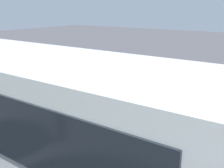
{
  "coord_description": "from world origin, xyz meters",
  "views": [
    {
      "loc": [
        -5.33,
        9.0,
        4.17
      ],
      "look_at": [
        1.2,
        -0.04,
        1.1
      ],
      "focal_mm": 45.53,
      "sensor_mm": 36.0,
      "label": 1
    }
  ],
  "objects_px": {
    "parked_motorcycle_silver": "(28,114)",
    "stunt_motorcycle": "(109,66)",
    "spectator_left": "(109,109)",
    "spectator_centre": "(86,105)",
    "traffic_cone": "(121,86)",
    "spectator_right": "(55,100)",
    "spectator_far_left": "(132,121)",
    "tour_bus": "(12,120)"
  },
  "relations": [
    {
      "from": "tour_bus",
      "to": "spectator_far_left",
      "type": "xyz_separation_m",
      "value": [
        -1.51,
        -2.75,
        -0.59
      ]
    },
    {
      "from": "tour_bus",
      "to": "traffic_cone",
      "type": "bearing_deg",
      "value": -73.97
    },
    {
      "from": "parked_motorcycle_silver",
      "to": "traffic_cone",
      "type": "relative_size",
      "value": 3.24
    },
    {
      "from": "tour_bus",
      "to": "stunt_motorcycle",
      "type": "bearing_deg",
      "value": -66.84
    },
    {
      "from": "spectator_left",
      "to": "spectator_right",
      "type": "height_order",
      "value": "spectator_right"
    },
    {
      "from": "spectator_centre",
      "to": "spectator_far_left",
      "type": "bearing_deg",
      "value": 171.79
    },
    {
      "from": "tour_bus",
      "to": "spectator_centre",
      "type": "bearing_deg",
      "value": -82.19
    },
    {
      "from": "spectator_left",
      "to": "tour_bus",
      "type": "bearing_deg",
      "value": 81.4
    },
    {
      "from": "spectator_centre",
      "to": "spectator_right",
      "type": "bearing_deg",
      "value": 14.05
    },
    {
      "from": "tour_bus",
      "to": "spectator_right",
      "type": "height_order",
      "value": "tour_bus"
    },
    {
      "from": "spectator_left",
      "to": "parked_motorcycle_silver",
      "type": "height_order",
      "value": "spectator_left"
    },
    {
      "from": "spectator_right",
      "to": "stunt_motorcycle",
      "type": "bearing_deg",
      "value": -70.16
    },
    {
      "from": "spectator_left",
      "to": "traffic_cone",
      "type": "height_order",
      "value": "spectator_left"
    },
    {
      "from": "spectator_right",
      "to": "stunt_motorcycle",
      "type": "height_order",
      "value": "spectator_right"
    },
    {
      "from": "spectator_right",
      "to": "traffic_cone",
      "type": "bearing_deg",
      "value": -82.67
    },
    {
      "from": "spectator_left",
      "to": "traffic_cone",
      "type": "relative_size",
      "value": 2.88
    },
    {
      "from": "spectator_far_left",
      "to": "spectator_left",
      "type": "bearing_deg",
      "value": -18.02
    },
    {
      "from": "tour_bus",
      "to": "spectator_centre",
      "type": "xyz_separation_m",
      "value": [
        0.42,
        -3.03,
        -0.59
      ]
    },
    {
      "from": "spectator_centre",
      "to": "stunt_motorcycle",
      "type": "height_order",
      "value": "spectator_centre"
    },
    {
      "from": "spectator_centre",
      "to": "traffic_cone",
      "type": "xyz_separation_m",
      "value": [
        1.8,
        -4.67,
        -0.75
      ]
    },
    {
      "from": "spectator_far_left",
      "to": "traffic_cone",
      "type": "xyz_separation_m",
      "value": [
        3.72,
        -4.95,
        -0.75
      ]
    },
    {
      "from": "stunt_motorcycle",
      "to": "spectator_centre",
      "type": "bearing_deg",
      "value": 120.18
    },
    {
      "from": "spectator_far_left",
      "to": "spectator_centre",
      "type": "distance_m",
      "value": 1.95
    },
    {
      "from": "parked_motorcycle_silver",
      "to": "traffic_cone",
      "type": "bearing_deg",
      "value": -93.39
    },
    {
      "from": "spectator_right",
      "to": "parked_motorcycle_silver",
      "type": "bearing_deg",
      "value": 24.12
    },
    {
      "from": "spectator_far_left",
      "to": "stunt_motorcycle",
      "type": "relative_size",
      "value": 0.92
    },
    {
      "from": "traffic_cone",
      "to": "spectator_centre",
      "type": "bearing_deg",
      "value": 111.05
    },
    {
      "from": "spectator_left",
      "to": "traffic_cone",
      "type": "xyz_separation_m",
      "value": [
        2.68,
        -4.61,
        -0.79
      ]
    },
    {
      "from": "spectator_centre",
      "to": "stunt_motorcycle",
      "type": "relative_size",
      "value": 0.92
    },
    {
      "from": "spectator_centre",
      "to": "spectator_right",
      "type": "relative_size",
      "value": 0.98
    },
    {
      "from": "spectator_right",
      "to": "traffic_cone",
      "type": "height_order",
      "value": "spectator_right"
    },
    {
      "from": "spectator_centre",
      "to": "parked_motorcycle_silver",
      "type": "height_order",
      "value": "spectator_centre"
    },
    {
      "from": "spectator_left",
      "to": "spectator_centre",
      "type": "height_order",
      "value": "spectator_left"
    },
    {
      "from": "spectator_centre",
      "to": "spectator_right",
      "type": "height_order",
      "value": "spectator_right"
    },
    {
      "from": "traffic_cone",
      "to": "spectator_far_left",
      "type": "bearing_deg",
      "value": 126.96
    },
    {
      "from": "spectator_left",
      "to": "parked_motorcycle_silver",
      "type": "relative_size",
      "value": 0.89
    },
    {
      "from": "spectator_left",
      "to": "parked_motorcycle_silver",
      "type": "bearing_deg",
      "value": 14.57
    },
    {
      "from": "spectator_left",
      "to": "stunt_motorcycle",
      "type": "distance_m",
      "value": 7.06
    },
    {
      "from": "parked_motorcycle_silver",
      "to": "stunt_motorcycle",
      "type": "bearing_deg",
      "value": -79.33
    },
    {
      "from": "spectator_centre",
      "to": "stunt_motorcycle",
      "type": "xyz_separation_m",
      "value": [
        3.33,
        -5.73,
        -0.08
      ]
    },
    {
      "from": "spectator_far_left",
      "to": "spectator_left",
      "type": "xyz_separation_m",
      "value": [
        1.04,
        -0.34,
        0.03
      ]
    },
    {
      "from": "tour_bus",
      "to": "spectator_far_left",
      "type": "height_order",
      "value": "tour_bus"
    }
  ]
}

